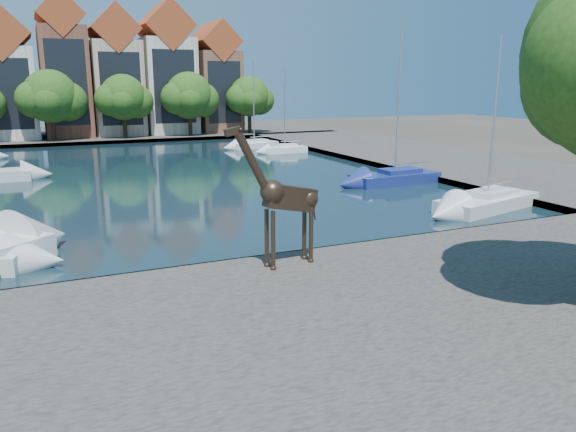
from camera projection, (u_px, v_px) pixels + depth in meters
The scene contains 19 objects.
ground at pixel (270, 265), 22.39m from camera, with size 160.00×160.00×0.00m, color #38332B.
water_basin at pixel (152, 175), 43.65m from camera, with size 38.00×50.00×0.08m, color black.
near_quay at pixel (364, 328), 16.13m from camera, with size 50.00×14.00×0.50m, color #4D4843.
far_quay at pixel (103, 137), 71.96m from camera, with size 60.00×16.00×0.50m, color #4D4843.
right_quay at pixel (416, 156), 53.60m from camera, with size 14.00×52.00×0.50m, color #4D4843.
townhouse_west_inner at pixel (6, 80), 66.09m from camera, with size 6.43×9.18×15.15m.
townhouse_center at pixel (64, 71), 68.45m from camera, with size 5.44×9.18×16.93m.
townhouse_east_inner at pixel (115, 77), 71.00m from camera, with size 5.94×9.18×15.79m.
townhouse_east_mid at pixel (166, 74), 73.51m from camera, with size 6.43×9.18×16.65m.
townhouse_east_end at pixel (214, 82), 76.34m from camera, with size 5.44×9.18×14.43m.
far_tree_mid_west at pixel (51, 98), 63.54m from camera, with size 7.80×6.00×8.00m.
far_tree_mid_east at pixel (124, 99), 66.77m from camera, with size 7.02×5.40×7.52m.
far_tree_east at pixel (190, 97), 69.95m from camera, with size 7.54×5.80×7.84m.
far_tree_far_east at pixel (250, 98), 73.18m from camera, with size 6.76×5.20×7.36m.
giraffe_statue at pixel (284, 198), 20.27m from camera, with size 3.65×0.89×5.21m.
sailboat_right_a at pixel (488, 199), 31.78m from camera, with size 7.28×4.02×9.54m.
sailboat_right_b at pixel (395, 176), 39.77m from camera, with size 6.63×2.60×11.10m.
sailboat_right_c at pixel (285, 148), 56.91m from camera, with size 4.47×1.57×8.59m.
sailboat_right_d at pixel (254, 143), 60.94m from camera, with size 5.45×2.68×9.14m.
Camera 1 is at (-8.12, -19.71, 7.16)m, focal length 35.00 mm.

